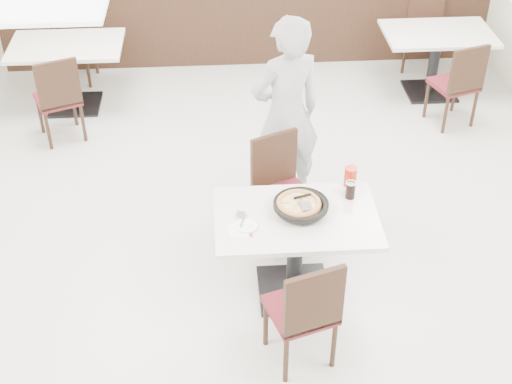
{
  "coord_description": "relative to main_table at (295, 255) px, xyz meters",
  "views": [
    {
      "loc": [
        -0.45,
        -4.64,
        3.97
      ],
      "look_at": [
        -0.16,
        -0.3,
        0.78
      ],
      "focal_mm": 50.0,
      "sensor_mm": 36.0,
      "label": 1
    }
  ],
  "objects": [
    {
      "name": "bg_chair_right_near",
      "position": [
        1.96,
        2.5,
        0.1
      ],
      "size": [
        0.53,
        0.53,
        0.95
      ],
      "primitive_type": null,
      "rotation": [
        0.0,
        0.0,
        0.31
      ],
      "color": "black",
      "rests_on": "floor"
    },
    {
      "name": "trivet",
      "position": [
        0.09,
        -0.0,
        0.39
      ],
      "size": [
        0.14,
        0.14,
        0.04
      ],
      "primitive_type": "cylinder",
      "rotation": [
        0.0,
        0.0,
        -0.07
      ],
      "color": "black",
      "rests_on": "main_table"
    },
    {
      "name": "pizza_server",
      "position": [
        0.06,
        -0.0,
        0.47
      ],
      "size": [
        0.09,
        0.11,
        0.0
      ],
      "primitive_type": "cube",
      "rotation": [
        0.0,
        0.0,
        0.11
      ],
      "color": "silver",
      "rests_on": "pizza"
    },
    {
      "name": "side_plate",
      "position": [
        -0.37,
        -0.1,
        0.38
      ],
      "size": [
        0.17,
        0.17,
        0.01
      ],
      "primitive_type": "cylinder",
      "rotation": [
        0.0,
        0.0,
        -0.07
      ],
      "color": "white",
      "rests_on": "napkin"
    },
    {
      "name": "bg_chair_left_far",
      "position": [
        -2.17,
        3.77,
        0.1
      ],
      "size": [
        0.47,
        0.47,
        0.95
      ],
      "primitive_type": null,
      "rotation": [
        0.0,
        0.0,
        3.01
      ],
      "color": "black",
      "rests_on": "floor"
    },
    {
      "name": "cola_glass",
      "position": [
        0.43,
        0.2,
        0.44
      ],
      "size": [
        0.08,
        0.08,
        0.13
      ],
      "primitive_type": "cylinder",
      "rotation": [
        0.0,
        0.0,
        -0.07
      ],
      "color": "black",
      "rests_on": "main_table"
    },
    {
      "name": "pizza_pan",
      "position": [
        0.04,
        0.05,
        0.42
      ],
      "size": [
        0.4,
        0.4,
        0.01
      ],
      "primitive_type": "cylinder",
      "rotation": [
        0.0,
        0.0,
        -0.07
      ],
      "color": "black",
      "rests_on": "trivet"
    },
    {
      "name": "bg_chair_right_far",
      "position": [
        1.97,
        3.8,
        0.1
      ],
      "size": [
        0.53,
        0.53,
        0.95
      ],
      "primitive_type": null,
      "rotation": [
        0.0,
        0.0,
        2.84
      ],
      "color": "black",
      "rests_on": "floor"
    },
    {
      "name": "wainscot_back",
      "position": [
        -0.12,
        4.06,
        0.18
      ],
      "size": [
        5.9,
        0.03,
        1.1
      ],
      "primitive_type": "cube",
      "color": "black",
      "rests_on": "floor"
    },
    {
      "name": "chair_near",
      "position": [
        -0.04,
        -0.65,
        0.1
      ],
      "size": [
        0.53,
        0.53,
        0.95
      ],
      "primitive_type": null,
      "rotation": [
        0.0,
        0.0,
        0.31
      ],
      "color": "black",
      "rests_on": "floor"
    },
    {
      "name": "napkin",
      "position": [
        -0.43,
        -0.14,
        0.38
      ],
      "size": [
        0.17,
        0.17,
        0.0
      ],
      "primitive_type": "cube",
      "rotation": [
        0.0,
        0.0,
        0.07
      ],
      "color": "white",
      "rests_on": "main_table"
    },
    {
      "name": "bg_table_right",
      "position": [
        1.94,
        3.17,
        0.0
      ],
      "size": [
        1.24,
        0.86,
        0.75
      ],
      "primitive_type": null,
      "rotation": [
        0.0,
        0.0,
        -0.05
      ],
      "color": "white",
      "rests_on": "floor"
    },
    {
      "name": "diner_person",
      "position": [
        0.04,
        1.22,
        0.52
      ],
      "size": [
        0.76,
        0.63,
        1.79
      ],
      "primitive_type": "imported",
      "rotation": [
        0.0,
        0.0,
        3.5
      ],
      "color": "#A7A5AB",
      "rests_on": "floor"
    },
    {
      "name": "main_table",
      "position": [
        0.0,
        0.0,
        0.0
      ],
      "size": [
        1.25,
        0.88,
        0.75
      ],
      "primitive_type": null,
      "rotation": [
        0.0,
        0.0,
        -0.07
      ],
      "color": "white",
      "rests_on": "floor"
    },
    {
      "name": "bg_table_left",
      "position": [
        -2.12,
        3.13,
        0.0
      ],
      "size": [
        1.22,
        0.84,
        0.75
      ],
      "primitive_type": null,
      "rotation": [
        0.0,
        0.0,
        -0.03
      ],
      "color": "white",
      "rests_on": "floor"
    },
    {
      "name": "floor",
      "position": [
        -0.12,
        0.58,
        -0.38
      ],
      "size": [
        7.0,
        7.0,
        0.0
      ],
      "primitive_type": "plane",
      "color": "#B1B1AC",
      "rests_on": "ground"
    },
    {
      "name": "bg_chair_left_near",
      "position": [
        -2.15,
        2.47,
        0.1
      ],
      "size": [
        0.55,
        0.55,
        0.95
      ],
      "primitive_type": null,
      "rotation": [
        0.0,
        0.0,
        0.39
      ],
      "color": "black",
      "rests_on": "floor"
    },
    {
      "name": "pizza",
      "position": [
        0.02,
        0.05,
        0.44
      ],
      "size": [
        0.34,
        0.34,
        0.02
      ],
      "primitive_type": "cylinder",
      "rotation": [
        0.0,
        0.0,
        -0.07
      ],
      "color": "tan",
      "rests_on": "pizza_pan"
    },
    {
      "name": "chair_far",
      "position": [
        -0.02,
        0.65,
        0.1
      ],
      "size": [
        0.55,
        0.55,
        0.95
      ],
      "primitive_type": null,
      "rotation": [
        0.0,
        0.0,
        3.56
      ],
      "color": "black",
      "rests_on": "floor"
    },
    {
      "name": "red_cup",
      "position": [
        0.46,
        0.36,
        0.45
      ],
      "size": [
        0.1,
        0.1,
        0.16
      ],
      "primitive_type": "cylinder",
      "rotation": [
        0.0,
        0.0,
        -0.07
      ],
      "color": "#B31F0A",
      "rests_on": "main_table"
    },
    {
      "name": "fork",
      "position": [
        -0.39,
        -0.05,
        0.39
      ],
      "size": [
        0.06,
        0.15,
        0.0
      ],
      "primitive_type": "cube",
      "rotation": [
        0.0,
        0.0,
        -0.28
      ],
      "color": "silver",
      "rests_on": "side_plate"
    }
  ]
}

